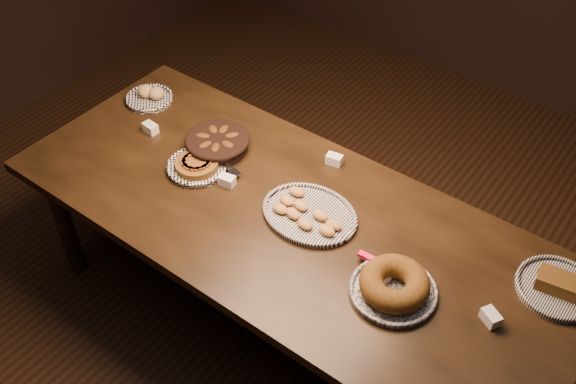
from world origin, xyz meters
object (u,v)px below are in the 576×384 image
Objects in this scene: apple_tart_plate at (197,165)px; bundt_cake_plate at (394,286)px; buffet_table at (286,227)px; madeleine_platter at (308,214)px.

bundt_cake_plate reaches higher than apple_tart_plate.
apple_tart_plate is at bearing -178.75° from buffet_table.
apple_tart_plate is 1.03m from bundt_cake_plate.
bundt_cake_plate is (0.55, -0.09, 0.12)m from buffet_table.
madeleine_platter is at bearing 146.44° from bundt_cake_plate.
bundt_cake_plate is at bearing -9.15° from buffet_table.
buffet_table is 5.94× the size of madeleine_platter.
buffet_table is 0.13m from madeleine_platter.
madeleine_platter reaches higher than buffet_table.
buffet_table is 7.28× the size of apple_tart_plate.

